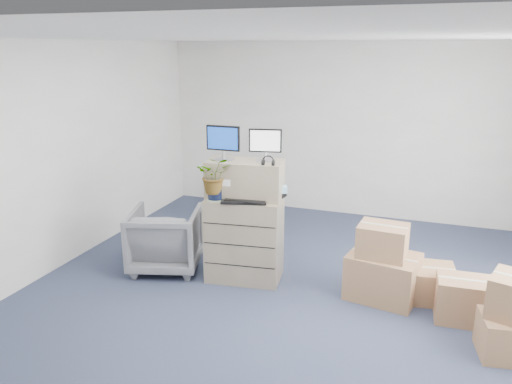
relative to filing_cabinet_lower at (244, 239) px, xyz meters
The scene contains 16 objects.
ground 1.04m from the filing_cabinet_lower, 44.06° to the right, with size 7.00×7.00×0.00m, color #262F45.
wall_back 3.08m from the filing_cabinet_lower, 77.22° to the left, with size 6.00×0.02×2.80m, color beige.
filing_cabinet_lower is the anchor object (origin of this frame).
filing_cabinet_upper 0.73m from the filing_cabinet_lower, 97.29° to the left, with size 0.87×0.44×0.44m, color gray.
monitor_left 1.20m from the filing_cabinet_lower, behind, with size 0.40×0.16×0.40m.
monitor_right 1.18m from the filing_cabinet_lower, 27.17° to the left, with size 0.37×0.18×0.37m.
headphones 1.03m from the filing_cabinet_lower, 12.04° to the right, with size 0.14×0.14×0.02m, color black.
keyboard 0.55m from the filing_cabinet_lower, 68.75° to the right, with size 0.52×0.21×0.03m, color black.
mouse 0.64m from the filing_cabinet_lower, 14.64° to the right, with size 0.09×0.06×0.03m, color silver.
water_bottle 0.63m from the filing_cabinet_lower, 27.47° to the left, with size 0.06×0.06×0.22m, color gray.
phone_dock 0.55m from the filing_cabinet_lower, 141.19° to the left, with size 0.06×0.05×0.12m.
external_drive 0.67m from the filing_cabinet_lower, 28.38° to the left, with size 0.18×0.14×0.05m, color black.
tissue_box 0.72m from the filing_cabinet_lower, 25.01° to the left, with size 0.22×0.11×0.08m, color #3D9BD1.
potted_plant 0.82m from the filing_cabinet_lower, 146.31° to the right, with size 0.49×0.52×0.42m.
office_chair 1.04m from the filing_cabinet_lower, behind, with size 0.84×0.78×0.86m, color slate.
cardboard_boxes 2.17m from the filing_cabinet_lower, ahead, with size 1.96×1.44×0.87m.
Camera 1 is at (1.36, -4.55, 2.72)m, focal length 35.00 mm.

